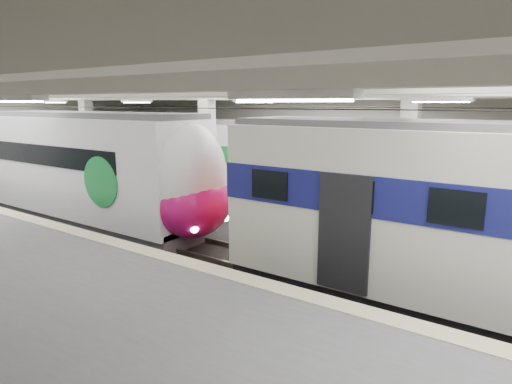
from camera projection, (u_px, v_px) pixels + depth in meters
The scene contains 3 objects.
station_hall at pixel (179, 162), 11.95m from camera, with size 36.00×24.00×5.75m.
modern_emu at pixel (95, 171), 17.05m from camera, with size 14.02×2.90×4.51m.
far_train at pixel (166, 156), 22.44m from camera, with size 12.68×2.67×4.10m.
Camera 1 is at (8.46, -10.34, 4.86)m, focal length 30.00 mm.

